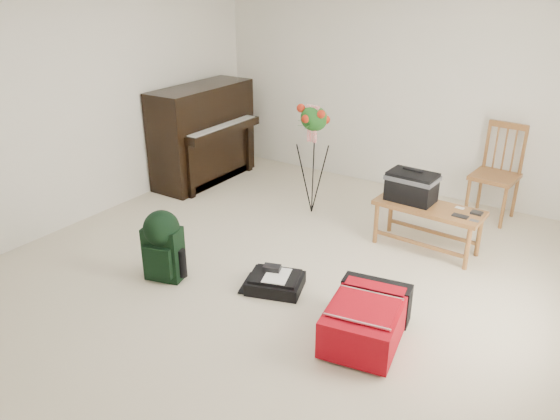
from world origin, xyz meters
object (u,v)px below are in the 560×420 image
Objects in this scene: dining_chair at (496,174)px; bench at (417,193)px; piano at (204,136)px; flower_stand at (313,160)px; red_suitcase at (369,316)px; black_duffel at (275,282)px; green_backpack at (162,242)px.

bench is at bearing -107.66° from dining_chair.
bench is at bearing -6.03° from piano.
dining_chair is 0.83× the size of flower_stand.
bench reaches higher than red_suitcase.
red_suitcase is at bearing -27.92° from black_duffel.
flower_stand is (1.74, -0.16, 0.03)m from piano.
piano is 2.59m from green_backpack.
green_backpack is at bearing 177.20° from red_suitcase.
red_suitcase is (3.29, -1.96, -0.42)m from piano.
flower_stand reaches higher than red_suitcase.
piano is 2.27× the size of green_backpack.
piano reaches higher than black_duffel.
dining_chair reaches higher than green_backpack.
red_suitcase is (0.27, -1.64, -0.39)m from bench.
flower_stand reaches higher than green_backpack.
flower_stand is (-1.55, 1.80, 0.45)m from red_suitcase.
red_suitcase is 2.42m from flower_stand.
bench is at bearing 89.90° from red_suitcase.
red_suitcase is 0.67× the size of flower_stand.
green_backpack is (-1.64, -1.87, -0.20)m from bench.
black_duffel is at bearing 160.74° from red_suitcase.
green_backpack is 2.08m from flower_stand.
flower_stand is at bearing 121.22° from red_suitcase.
red_suitcase is at bearing -89.15° from dining_chair.
black_duffel is (-0.69, -1.48, -0.50)m from bench.
red_suitcase is 1.52× the size of black_duffel.
green_backpack is at bearing -119.92° from dining_chair.
piano is 1.74m from flower_stand.
bench is 1.26m from dining_chair.
green_backpack is at bearing -96.42° from flower_stand.
bench is 0.83× the size of flower_stand.
bench is 1.29m from flower_stand.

